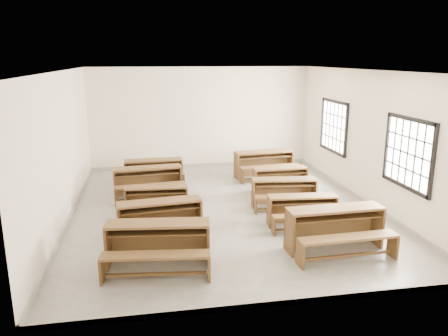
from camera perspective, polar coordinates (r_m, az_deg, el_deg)
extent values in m
plane|color=gray|center=(10.36, 0.00, -5.37)|extent=(8.50, 8.50, 0.00)
cube|color=white|center=(9.76, 0.00, 12.47)|extent=(7.00, 8.50, 0.05)
cube|color=silver|center=(14.06, -3.07, 6.55)|extent=(7.00, 0.05, 3.20)
cube|color=silver|center=(5.95, 7.23, -4.25)|extent=(7.00, 0.05, 3.20)
cube|color=silver|center=(9.94, -20.15, 2.48)|extent=(0.05, 8.50, 3.20)
cube|color=silver|center=(11.08, 18.02, 3.79)|extent=(0.05, 8.50, 3.20)
cube|color=gray|center=(14.35, -2.99, 0.41)|extent=(7.00, 0.04, 0.10)
cube|color=gray|center=(6.60, 6.81, -17.13)|extent=(7.00, 0.04, 0.10)
cube|color=gray|center=(10.35, -19.44, -5.95)|extent=(0.04, 8.50, 0.10)
cube|color=gray|center=(11.45, 17.45, -3.85)|extent=(0.04, 8.50, 0.10)
cube|color=white|center=(9.56, 23.00, 1.78)|extent=(0.02, 1.50, 1.30)
cube|color=black|center=(9.44, 23.30, 5.87)|extent=(0.06, 1.62, 0.08)
cube|color=black|center=(9.71, 22.51, -2.20)|extent=(0.06, 1.62, 0.08)
cube|color=black|center=(8.92, 25.61, 0.67)|extent=(0.06, 0.08, 1.46)
cube|color=black|center=(10.21, 20.53, 2.74)|extent=(0.06, 0.08, 1.46)
cube|color=white|center=(12.67, 14.21, 5.29)|extent=(0.02, 1.50, 1.30)
cube|color=black|center=(12.58, 14.32, 8.39)|extent=(0.06, 1.62, 0.08)
cube|color=black|center=(12.78, 13.94, 2.23)|extent=(0.06, 1.62, 0.08)
cube|color=black|center=(11.96, 15.66, 4.68)|extent=(0.06, 0.08, 1.46)
cube|color=black|center=(13.38, 12.75, 5.83)|extent=(0.06, 0.08, 1.46)
cube|color=brown|center=(7.48, -8.67, -7.18)|extent=(1.78, 0.64, 0.04)
cube|color=brown|center=(7.81, -8.43, -9.34)|extent=(1.74, 0.25, 0.74)
cube|color=brown|center=(7.76, -14.91, -9.85)|extent=(0.09, 0.44, 0.74)
cube|color=brown|center=(7.60, -2.06, -9.87)|extent=(0.09, 0.44, 0.74)
cube|color=brown|center=(7.52, -8.64, -8.32)|extent=(1.64, 0.52, 0.02)
cube|color=brown|center=(7.12, -8.95, -11.20)|extent=(1.77, 0.51, 0.04)
cube|color=brown|center=(7.36, -15.65, -12.70)|extent=(0.08, 0.31, 0.41)
cube|color=brown|center=(7.19, -1.95, -12.80)|extent=(0.08, 0.31, 0.41)
cube|color=brown|center=(7.27, -8.85, -13.53)|extent=(1.61, 0.25, 0.04)
cube|color=brown|center=(8.69, -8.45, -4.39)|extent=(1.69, 0.60, 0.04)
cube|color=brown|center=(8.98, -8.54, -6.28)|extent=(1.65, 0.24, 0.70)
cube|color=brown|center=(8.74, -13.62, -7.12)|extent=(0.09, 0.42, 0.70)
cube|color=brown|center=(8.95, -3.23, -6.21)|extent=(0.09, 0.42, 0.70)
cube|color=brown|center=(8.71, -8.39, -5.34)|extent=(1.56, 0.49, 0.02)
cube|color=brown|center=(8.32, -7.84, -7.49)|extent=(1.68, 0.48, 0.04)
cube|color=brown|center=(8.33, -13.33, -9.35)|extent=(0.08, 0.29, 0.39)
cube|color=brown|center=(8.55, -2.39, -8.32)|extent=(0.08, 0.29, 0.39)
cube|color=brown|center=(8.44, -7.76, -9.45)|extent=(1.53, 0.23, 0.04)
cube|color=brown|center=(10.03, -8.86, -2.48)|extent=(1.43, 0.43, 0.04)
cube|color=brown|center=(10.28, -8.77, -3.93)|extent=(1.42, 0.11, 0.60)
cube|color=brown|center=(10.17, -12.69, -4.31)|extent=(0.05, 0.36, 0.60)
cube|color=brown|center=(10.12, -4.88, -4.09)|extent=(0.05, 0.36, 0.60)
cube|color=brown|center=(10.05, -8.84, -3.19)|extent=(1.32, 0.34, 0.02)
cube|color=brown|center=(9.70, -8.87, -4.72)|extent=(1.43, 0.32, 0.04)
cube|color=brown|center=(9.81, -12.88, -5.84)|extent=(0.05, 0.25, 0.34)
cube|color=brown|center=(9.76, -4.75, -5.63)|extent=(0.05, 0.25, 0.34)
cube|color=brown|center=(9.79, -8.81, -6.19)|extent=(1.31, 0.12, 0.04)
cube|color=brown|center=(11.27, -9.99, 0.04)|extent=(1.75, 0.58, 0.04)
cube|color=brown|center=(11.56, -10.00, -1.60)|extent=(1.72, 0.20, 0.73)
cube|color=brown|center=(11.33, -14.13, -2.14)|extent=(0.08, 0.43, 0.73)
cube|color=brown|center=(11.47, -5.74, -1.57)|extent=(0.08, 0.43, 0.73)
cube|color=brown|center=(11.29, -9.95, -0.73)|extent=(1.61, 0.46, 0.02)
cube|color=brown|center=(10.85, -9.65, -2.27)|extent=(1.74, 0.45, 0.04)
cube|color=brown|center=(10.87, -14.01, -3.71)|extent=(0.07, 0.30, 0.41)
cube|color=brown|center=(11.02, -5.25, -3.10)|extent=(0.07, 0.30, 0.41)
cube|color=brown|center=(10.94, -9.58, -3.90)|extent=(1.59, 0.20, 0.04)
cube|color=brown|center=(12.31, -9.24, 1.02)|extent=(1.62, 0.46, 0.04)
cube|color=brown|center=(12.57, -9.22, -0.39)|extent=(1.60, 0.10, 0.68)
cube|color=brown|center=(12.38, -12.78, -0.79)|extent=(0.05, 0.40, 0.68)
cube|color=brown|center=(12.45, -5.58, -0.41)|extent=(0.05, 0.40, 0.68)
cube|color=brown|center=(12.32, -9.20, 0.37)|extent=(1.49, 0.35, 0.02)
cube|color=brown|center=(11.90, -9.04, -0.91)|extent=(1.61, 0.34, 0.04)
cube|color=brown|center=(11.95, -12.75, -2.08)|extent=(0.05, 0.28, 0.38)
cube|color=brown|center=(12.02, -5.28, -1.68)|extent=(0.05, 0.28, 0.38)
cube|color=brown|center=(11.98, -8.99, -2.30)|extent=(1.48, 0.10, 0.04)
cube|color=brown|center=(8.28, 14.35, -5.17)|extent=(1.81, 0.51, 0.04)
cube|color=brown|center=(8.59, 13.59, -7.30)|extent=(1.80, 0.11, 0.76)
cube|color=brown|center=(8.08, 8.53, -8.43)|extent=(0.06, 0.45, 0.76)
cube|color=brown|center=(8.83, 19.34, -7.12)|extent=(0.06, 0.45, 0.76)
cube|color=brown|center=(8.31, 14.35, -6.25)|extent=(1.68, 0.39, 0.02)
cube|color=brown|center=(7.94, 15.97, -8.73)|extent=(1.81, 0.38, 0.04)
cube|color=brown|center=(7.68, 9.94, -11.11)|extent=(0.06, 0.32, 0.43)
cube|color=brown|center=(8.46, 21.18, -9.45)|extent=(0.06, 0.32, 0.43)
cube|color=brown|center=(8.08, 15.80, -10.94)|extent=(1.67, 0.11, 0.04)
cube|color=brown|center=(9.35, 10.25, -3.65)|extent=(1.48, 0.47, 0.04)
cube|color=brown|center=(9.60, 9.89, -5.22)|extent=(1.46, 0.14, 0.62)
cube|color=brown|center=(9.29, 5.91, -5.76)|extent=(0.06, 0.37, 0.62)
cube|color=brown|center=(9.67, 14.24, -5.32)|extent=(0.06, 0.37, 0.62)
cube|color=brown|center=(9.37, 10.25, -4.43)|extent=(1.37, 0.37, 0.02)
cube|color=brown|center=(9.04, 10.95, -6.17)|extent=(1.48, 0.36, 0.04)
cube|color=brown|center=(8.93, 6.48, -7.56)|extent=(0.06, 0.26, 0.35)
cube|color=brown|center=(9.33, 15.12, -7.01)|extent=(0.06, 0.26, 0.35)
cube|color=brown|center=(9.13, 10.87, -7.78)|extent=(1.35, 0.14, 0.04)
cube|color=brown|center=(10.47, 7.88, -1.46)|extent=(1.56, 0.55, 0.04)
cube|color=brown|center=(10.73, 7.64, -2.98)|extent=(1.52, 0.21, 0.65)
cube|color=brown|center=(10.44, 3.81, -3.36)|extent=(0.08, 0.38, 0.65)
cube|color=brown|center=(10.74, 11.72, -3.14)|extent=(0.08, 0.38, 0.65)
cube|color=brown|center=(10.49, 7.88, -2.19)|extent=(1.43, 0.44, 0.02)
cube|color=brown|center=(10.11, 8.35, -3.74)|extent=(1.55, 0.44, 0.04)
cube|color=brown|center=(10.05, 4.14, -4.94)|extent=(0.07, 0.27, 0.36)
cube|color=brown|center=(10.35, 12.35, -4.66)|extent=(0.07, 0.27, 0.36)
cube|color=brown|center=(10.20, 8.29, -5.27)|extent=(1.41, 0.20, 0.04)
cube|color=brown|center=(11.65, 7.36, -0.03)|extent=(1.44, 0.38, 0.04)
cube|color=brown|center=(11.88, 7.06, -1.35)|extent=(1.44, 0.06, 0.61)
cube|color=brown|center=(11.53, 3.99, -1.75)|extent=(0.04, 0.36, 0.61)
cube|color=brown|center=(11.96, 10.50, -1.37)|extent=(0.04, 0.36, 0.61)
cube|color=brown|center=(11.66, 7.36, -0.65)|extent=(1.33, 0.29, 0.02)
cube|color=brown|center=(11.31, 8.01, -1.89)|extent=(1.44, 0.27, 0.04)
cube|color=brown|center=(11.16, 4.57, -3.03)|extent=(0.04, 0.25, 0.34)
cube|color=brown|center=(11.61, 11.26, -2.58)|extent=(0.04, 0.25, 0.34)
cube|color=brown|center=(11.39, 7.96, -3.20)|extent=(1.33, 0.07, 0.04)
cube|color=brown|center=(13.00, 5.24, 2.15)|extent=(1.79, 0.59, 0.04)
cube|color=brown|center=(13.27, 4.90, 0.66)|extent=(1.75, 0.20, 0.75)
cube|color=brown|center=(12.82, 1.62, 0.23)|extent=(0.08, 0.44, 0.75)
cube|color=brown|center=(13.41, 8.63, 0.69)|extent=(0.08, 0.44, 0.75)
cube|color=brown|center=(13.02, 5.26, 1.47)|extent=(1.64, 0.47, 0.02)
cube|color=brown|center=(12.59, 6.06, 0.20)|extent=(1.77, 0.46, 0.04)
cube|color=brown|center=(12.37, 2.34, -1.09)|extent=(0.07, 0.31, 0.42)
cube|color=brown|center=(12.98, 9.55, -0.55)|extent=(0.07, 0.31, 0.42)
cube|color=brown|center=(12.67, 6.02, -1.25)|extent=(1.62, 0.20, 0.04)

